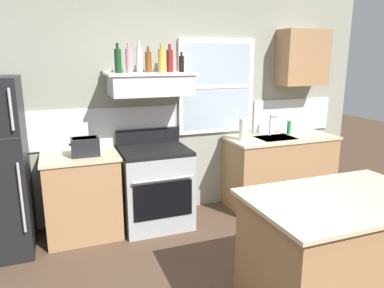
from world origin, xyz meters
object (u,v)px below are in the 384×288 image
at_px(bottle_dark_green_wine, 118,61).
at_px(kitchen_island, 337,253).
at_px(toaster, 85,146).
at_px(bottle_red_label_wine, 170,60).
at_px(bottle_champagne_gold_foil, 162,60).
at_px(bottle_balsamic_dark, 182,64).
at_px(dish_soap_bottle, 289,128).
at_px(stove_range, 155,187).
at_px(bottle_amber_wine, 148,62).
at_px(bottle_rose_pink, 129,61).
at_px(bottle_clear_tall, 139,59).
at_px(paper_towel_roll, 244,129).

xyz_separation_m(bottle_dark_green_wine, kitchen_island, (1.28, -1.93, -1.42)).
bearing_deg(toaster, bottle_red_label_wine, 8.73).
height_order(toaster, bottle_champagne_gold_foil, bottle_champagne_gold_foil).
xyz_separation_m(bottle_balsamic_dark, dish_soap_bottle, (1.53, 0.07, -0.84)).
height_order(stove_range, kitchen_island, stove_range).
relative_size(toaster, bottle_amber_wine, 1.08).
xyz_separation_m(bottle_rose_pink, bottle_amber_wine, (0.23, 0.08, -0.01)).
relative_size(toaster, bottle_balsamic_dark, 1.34).
relative_size(bottle_clear_tall, kitchen_island, 0.24).
distance_m(bottle_clear_tall, kitchen_island, 2.62).
bearing_deg(stove_range, paper_towel_roll, 1.87).
relative_size(bottle_balsamic_dark, dish_soap_bottle, 1.23).
relative_size(bottle_dark_green_wine, paper_towel_roll, 1.13).
relative_size(toaster, bottle_clear_tall, 0.88).
height_order(toaster, paper_towel_roll, paper_towel_roll).
bearing_deg(kitchen_island, toaster, 132.08).
xyz_separation_m(bottle_clear_tall, bottle_champagne_gold_foil, (0.25, 0.00, -0.01)).
bearing_deg(bottle_dark_green_wine, bottle_champagne_gold_foil, 0.03).
xyz_separation_m(bottle_amber_wine, bottle_champagne_gold_foil, (0.13, -0.08, 0.01)).
bearing_deg(bottle_champagne_gold_foil, bottle_rose_pink, 178.83).
relative_size(stove_range, bottle_amber_wine, 3.97).
bearing_deg(bottle_rose_pink, toaster, -170.81).
height_order(bottle_clear_tall, paper_towel_roll, bottle_clear_tall).
height_order(bottle_clear_tall, bottle_balsamic_dark, bottle_clear_tall).
bearing_deg(bottle_champagne_gold_foil, bottle_dark_green_wine, -179.97).
bearing_deg(stove_range, bottle_amber_wine, 91.86).
distance_m(bottle_red_label_wine, kitchen_island, 2.55).
bearing_deg(paper_towel_roll, kitchen_island, -96.33).
relative_size(paper_towel_roll, dish_soap_bottle, 1.50).
xyz_separation_m(bottle_clear_tall, dish_soap_bottle, (2.00, 0.08, -0.89)).
distance_m(bottle_dark_green_wine, kitchen_island, 2.71).
distance_m(bottle_rose_pink, bottle_balsamic_dark, 0.58).
bearing_deg(dish_soap_bottle, bottle_champagne_gold_foil, -177.40).
bearing_deg(toaster, bottle_clear_tall, 6.78).
bearing_deg(dish_soap_bottle, bottle_balsamic_dark, -177.23).
distance_m(bottle_rose_pink, dish_soap_bottle, 2.29).
bearing_deg(bottle_red_label_wine, bottle_rose_pink, -171.77).
relative_size(bottle_red_label_wine, bottle_balsamic_dark, 1.38).
distance_m(bottle_rose_pink, paper_towel_roll, 1.61).
relative_size(toaster, bottle_champagne_gold_foil, 0.97).
xyz_separation_m(stove_range, bottle_red_label_wine, (0.24, 0.13, 1.41)).
xyz_separation_m(toaster, bottle_rose_pink, (0.51, 0.08, 0.86)).
height_order(stove_range, dish_soap_bottle, same).
bearing_deg(paper_towel_roll, toaster, -178.34).
distance_m(bottle_dark_green_wine, bottle_red_label_wine, 0.59).
bearing_deg(paper_towel_roll, dish_soap_bottle, 7.73).
bearing_deg(bottle_balsamic_dark, toaster, -175.77).
bearing_deg(bottle_amber_wine, bottle_balsamic_dark, -12.26).
bearing_deg(bottle_champagne_gold_foil, paper_towel_roll, -1.13).
distance_m(bottle_clear_tall, bottle_amber_wine, 0.15).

